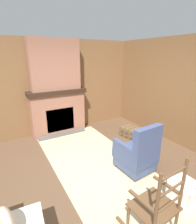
{
  "coord_description": "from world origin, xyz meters",
  "views": [
    {
      "loc": [
        2.45,
        -1.41,
        2.16
      ],
      "look_at": [
        -0.91,
        0.55,
        0.9
      ],
      "focal_mm": 28.0,
      "sensor_mm": 36.0,
      "label": 1
    }
  ],
  "objects_px": {
    "rocking_chair": "(156,211)",
    "firewood_stack": "(129,131)",
    "oil_lamp_vase": "(47,87)",
    "storage_case": "(72,86)",
    "armchair": "(137,154)",
    "laundry_basket": "(185,191)"
  },
  "relations": [
    {
      "from": "rocking_chair",
      "to": "firewood_stack",
      "type": "distance_m",
      "value": 2.9
    },
    {
      "from": "rocking_chair",
      "to": "oil_lamp_vase",
      "type": "distance_m",
      "value": 3.78
    },
    {
      "from": "rocking_chair",
      "to": "firewood_stack",
      "type": "bearing_deg",
      "value": -37.81
    },
    {
      "from": "oil_lamp_vase",
      "to": "storage_case",
      "type": "bearing_deg",
      "value": 89.99
    },
    {
      "from": "oil_lamp_vase",
      "to": "armchair",
      "type": "bearing_deg",
      "value": 20.7
    },
    {
      "from": "storage_case",
      "to": "armchair",
      "type": "bearing_deg",
      "value": 5.57
    },
    {
      "from": "laundry_basket",
      "to": "storage_case",
      "type": "distance_m",
      "value": 3.68
    },
    {
      "from": "oil_lamp_vase",
      "to": "firewood_stack",
      "type": "bearing_deg",
      "value": 56.29
    },
    {
      "from": "firewood_stack",
      "to": "laundry_basket",
      "type": "relative_size",
      "value": 1.15
    },
    {
      "from": "rocking_chair",
      "to": "firewood_stack",
      "type": "xyz_separation_m",
      "value": [
        -2.4,
        1.62,
        -0.26
      ]
    },
    {
      "from": "armchair",
      "to": "rocking_chair",
      "type": "xyz_separation_m",
      "value": [
        1.1,
        -0.71,
        0.04
      ]
    },
    {
      "from": "firewood_stack",
      "to": "storage_case",
      "type": "xyz_separation_m",
      "value": [
        -1.24,
        -1.15,
        1.21
      ]
    },
    {
      "from": "rocking_chair",
      "to": "laundry_basket",
      "type": "xyz_separation_m",
      "value": [
        -0.18,
        0.88,
        -0.25
      ]
    },
    {
      "from": "armchair",
      "to": "oil_lamp_vase",
      "type": "height_order",
      "value": "oil_lamp_vase"
    },
    {
      "from": "oil_lamp_vase",
      "to": "storage_case",
      "type": "xyz_separation_m",
      "value": [
        0.0,
        0.71,
        -0.03
      ]
    },
    {
      "from": "armchair",
      "to": "firewood_stack",
      "type": "distance_m",
      "value": 1.6
    },
    {
      "from": "rocking_chair",
      "to": "storage_case",
      "type": "distance_m",
      "value": 3.79
    },
    {
      "from": "armchair",
      "to": "firewood_stack",
      "type": "bearing_deg",
      "value": -38.21
    },
    {
      "from": "rocking_chair",
      "to": "firewood_stack",
      "type": "relative_size",
      "value": 2.23
    },
    {
      "from": "armchair",
      "to": "storage_case",
      "type": "height_order",
      "value": "storage_case"
    },
    {
      "from": "rocking_chair",
      "to": "firewood_stack",
      "type": "height_order",
      "value": "rocking_chair"
    },
    {
      "from": "armchair",
      "to": "oil_lamp_vase",
      "type": "relative_size",
      "value": 3.54
    }
  ]
}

